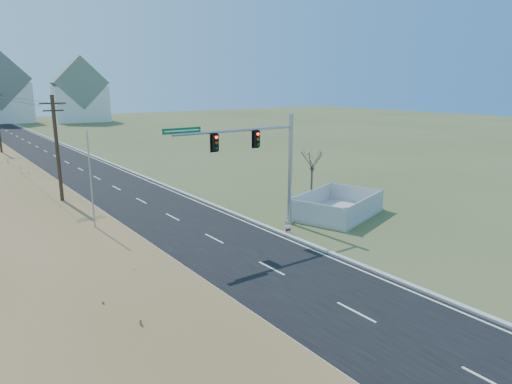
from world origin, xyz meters
name	(u,v)px	position (x,y,z in m)	size (l,w,h in m)	color
ground	(250,258)	(0.00, 0.00, 0.00)	(260.00, 260.00, 0.00)	#465429
road	(49,153)	(0.00, 50.00, 0.03)	(8.00, 180.00, 0.06)	black
curb	(78,150)	(4.15, 50.00, 0.09)	(0.30, 180.00, 0.18)	#B2AFA8
utility_pole_near	(58,155)	(-6.50, 15.00, 4.68)	(1.80, 0.26, 9.00)	#422D1E
condo_ne	(80,95)	(20.00, 104.00, 6.84)	(14.12, 10.51, 16.52)	silver
traffic_signal_mast	(269,161)	(4.24, 3.80, 4.73)	(9.80, 0.67, 7.79)	#9EA0A5
fence_enclosure	(337,211)	(10.49, 3.33, 0.31)	(8.19, 6.76, 1.62)	#B7B5AD
open_sign	(288,230)	(4.50, 2.00, 0.32)	(0.48, 0.13, 0.60)	white
flagpole	(93,202)	(-6.55, 7.08, 2.85)	(0.32, 0.32, 7.14)	#B7B5AD
bare_tree	(312,159)	(10.10, 5.78, 4.04)	(1.89, 1.89, 5.01)	#4C3F33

